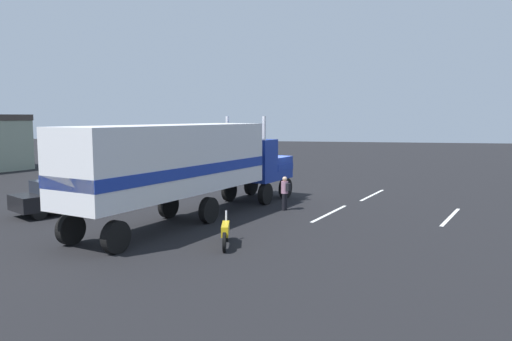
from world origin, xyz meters
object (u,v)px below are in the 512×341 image
Objects in this scene: person_bystander at (285,192)px; semi_truck at (189,162)px; motorcycle at (225,232)px; parked_car at (63,196)px.

semi_truck is at bearing 127.37° from person_bystander.
semi_truck reaches higher than motorcycle.
parked_car is 9.90m from motorcycle.
person_bystander reaches higher than motorcycle.
motorcycle is (-4.26, -8.93, -0.33)m from parked_car.
person_bystander is (2.91, -3.81, -1.63)m from semi_truck.
semi_truck is 3.03× the size of parked_car.
motorcycle is (-3.89, -2.60, -2.04)m from semi_truck.
semi_truck reaches higher than parked_car.
person_bystander is at bearing -75.96° from parked_car.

